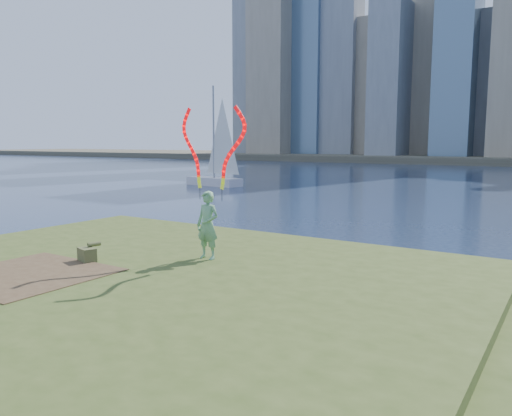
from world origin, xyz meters
The scene contains 6 objects.
ground centered at (0.00, 0.00, 0.00)m, with size 320.00×320.00×0.00m, color #1A2742.
grassy_knoll centered at (0.00, -2.30, 0.34)m, with size 20.00×18.00×0.80m.
dirt_patch centered at (-2.20, -3.20, 0.81)m, with size 3.20×3.00×0.02m, color #47331E.
woman_with_ribbons centered at (0.24, 0.18, 2.20)m, with size 2.08×0.42×4.09m.
canvas_bag centered at (-2.07, -1.69, 0.99)m, with size 0.54×0.61×0.45m.
sailboat centered at (-18.13, 24.47, 1.46)m, with size 5.66×2.42×8.49m.
Camera 1 is at (7.93, -9.50, 3.71)m, focal length 35.00 mm.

